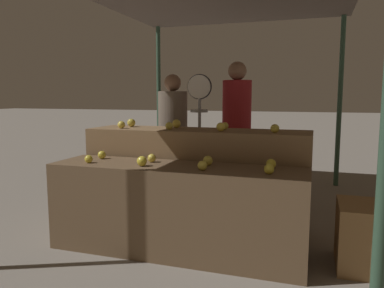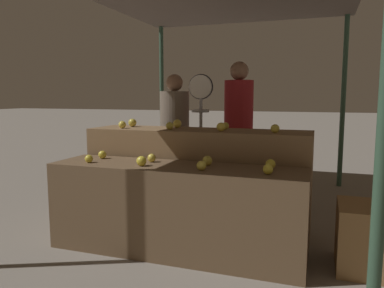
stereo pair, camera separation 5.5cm
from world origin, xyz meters
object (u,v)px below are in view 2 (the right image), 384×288
at_px(person_vendor_at_scale, 175,129).
at_px(person_customer_left, 238,121).
at_px(produce_scale, 201,112).
at_px(wooden_crate_side, 372,238).

relative_size(person_vendor_at_scale, person_customer_left, 0.91).
xyz_separation_m(produce_scale, person_customer_left, (0.32, 0.58, -0.14)).
relative_size(person_customer_left, wooden_crate_side, 3.46).
relative_size(produce_scale, person_customer_left, 0.90).
xyz_separation_m(person_vendor_at_scale, person_customer_left, (0.76, 0.27, 0.10)).
bearing_deg(wooden_crate_side, person_customer_left, 130.86).
distance_m(person_vendor_at_scale, wooden_crate_side, 2.63).
distance_m(person_vendor_at_scale, person_customer_left, 0.81).
xyz_separation_m(person_vendor_at_scale, wooden_crate_side, (2.16, -1.34, -0.67)).
bearing_deg(person_customer_left, wooden_crate_side, 113.11).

